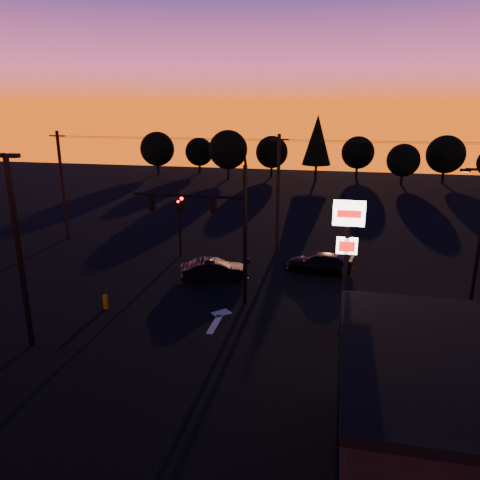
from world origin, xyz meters
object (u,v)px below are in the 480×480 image
at_px(pylon_sign, 347,239).
at_px(car_mid, 214,270).
at_px(streetlight, 479,235).
at_px(traffic_signal_mast, 217,219).
at_px(secondary_signal, 179,219).
at_px(bollard, 105,302).
at_px(suv_parked, 409,374).
at_px(parking_lot_light, 18,241).
at_px(car_right, 319,263).

relative_size(pylon_sign, car_mid, 1.58).
distance_m(streetlight, car_mid, 15.62).
relative_size(traffic_signal_mast, secondary_signal, 1.97).
relative_size(bollard, suv_parked, 0.17).
xyz_separation_m(traffic_signal_mast, suv_parked, (9.80, -6.88, -4.27)).
distance_m(parking_lot_light, car_mid, 12.76).
bearing_deg(bollard, secondary_signal, 83.95).
height_order(parking_lot_light, pylon_sign, parking_lot_light).
bearing_deg(car_mid, parking_lot_light, 128.24).
xyz_separation_m(car_right, suv_parked, (4.24, -12.99, 0.00)).
height_order(traffic_signal_mast, car_right, traffic_signal_mast).
distance_m(streetlight, car_right, 10.33).
bearing_deg(traffic_signal_mast, pylon_sign, -19.36).
bearing_deg(parking_lot_light, streetlight, 21.65).
bearing_deg(car_right, secondary_signal, -87.97).
relative_size(bollard, car_mid, 0.19).
xyz_separation_m(parking_lot_light, bollard, (1.45, 4.61, -4.87)).
relative_size(bollard, car_right, 0.18).
xyz_separation_m(parking_lot_light, car_right, (12.96, 13.10, -4.61)).
bearing_deg(streetlight, pylon_sign, -149.92).
bearing_deg(streetlight, suv_parked, -116.64).
height_order(secondary_signal, suv_parked, secondary_signal).
bearing_deg(car_mid, pylon_sign, -144.15).
distance_m(bollard, suv_parked, 16.38).
xyz_separation_m(bollard, car_right, (11.51, 8.49, 0.26)).
height_order(traffic_signal_mast, pylon_sign, traffic_signal_mast).
bearing_deg(traffic_signal_mast, car_right, 47.69).
distance_m(pylon_sign, streetlight, 8.00).
xyz_separation_m(streetlight, car_mid, (-15.09, 1.60, -3.71)).
xyz_separation_m(secondary_signal, pylon_sign, (12.00, -9.99, 2.05)).
xyz_separation_m(traffic_signal_mast, pylon_sign, (7.10, -2.49, -0.02)).
xyz_separation_m(secondary_signal, bollard, (-1.05, -9.87, -2.46)).
bearing_deg(parking_lot_light, suv_parked, 0.39).
relative_size(secondary_signal, car_right, 0.95).
distance_m(secondary_signal, car_mid, 6.20).
bearing_deg(secondary_signal, bollard, -96.05).
bearing_deg(suv_parked, car_right, 102.14).
relative_size(parking_lot_light, suv_parked, 1.91).
distance_m(traffic_signal_mast, pylon_sign, 7.52).
height_order(car_mid, suv_parked, car_mid).
xyz_separation_m(streetlight, car_right, (-8.45, 4.60, -3.76)).
distance_m(car_right, suv_parked, 13.66).
relative_size(streetlight, car_right, 1.75).
distance_m(streetlight, suv_parked, 10.10).
distance_m(parking_lot_light, suv_parked, 17.81).
bearing_deg(parking_lot_light, traffic_signal_mast, 43.37).
xyz_separation_m(parking_lot_light, pylon_sign, (14.50, 4.50, -0.36)).
relative_size(pylon_sign, streetlight, 0.85).
height_order(bollard, car_mid, car_mid).
distance_m(traffic_signal_mast, bollard, 7.85).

